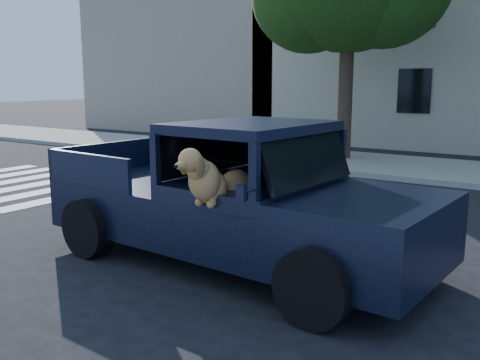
# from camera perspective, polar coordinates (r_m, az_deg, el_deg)

# --- Properties ---
(ground) EXTENTS (120.00, 120.00, 0.00)m
(ground) POSITION_cam_1_polar(r_m,az_deg,el_deg) (7.32, 9.80, -10.05)
(ground) COLOR black
(ground) RESTS_ON ground
(far_sidewalk) EXTENTS (60.00, 4.00, 0.15)m
(far_sidewalk) POSITION_cam_1_polar(r_m,az_deg,el_deg) (15.92, 23.68, 0.66)
(far_sidewalk) COLOR gray
(far_sidewalk) RESTS_ON ground
(crosswalk) EXTENTS (5.50, 4.00, 0.01)m
(crosswalk) POSITION_cam_1_polar(r_m,az_deg,el_deg) (14.54, -22.59, -0.39)
(crosswalk) COLOR silver
(crosswalk) RESTS_ON ground
(building_left) EXTENTS (12.00, 6.00, 8.00)m
(building_left) POSITION_cam_1_polar(r_m,az_deg,el_deg) (28.93, -3.92, 13.34)
(building_left) COLOR tan
(building_left) RESTS_ON ground
(pickup_truck) EXTENTS (5.75, 3.04, 2.01)m
(pickup_truck) POSITION_cam_1_polar(r_m,az_deg,el_deg) (7.56, -1.15, -3.82)
(pickup_truck) COLOR black
(pickup_truck) RESTS_ON ground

